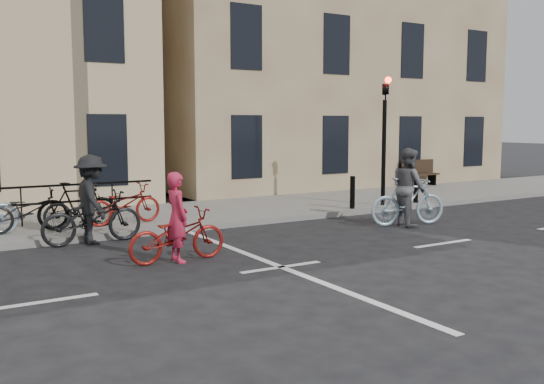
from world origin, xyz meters
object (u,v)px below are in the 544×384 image
bench (419,172)px  cyclist_pink (177,231)px  cyclist_grey (408,194)px  cyclist_dark (92,209)px  traffic_light (385,125)px

bench → cyclist_pink: 13.92m
cyclist_grey → cyclist_dark: bearing=90.7°
cyclist_pink → cyclist_dark: (-0.88, 2.47, 0.16)m
traffic_light → cyclist_pink: bearing=-158.5°
traffic_light → cyclist_dark: bearing=-176.5°
bench → cyclist_dark: cyclist_dark is taller
bench → cyclist_grey: cyclist_grey is taller
bench → cyclist_grey: bearing=-136.7°
cyclist_dark → cyclist_grey: bearing=-106.4°
cyclist_grey → cyclist_dark: size_ratio=0.97×
traffic_light → bench: bearing=35.2°
cyclist_pink → cyclist_grey: bearing=-84.2°
traffic_light → cyclist_dark: traffic_light is taller
bench → cyclist_pink: size_ratio=0.87×
bench → cyclist_dark: size_ratio=0.76×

